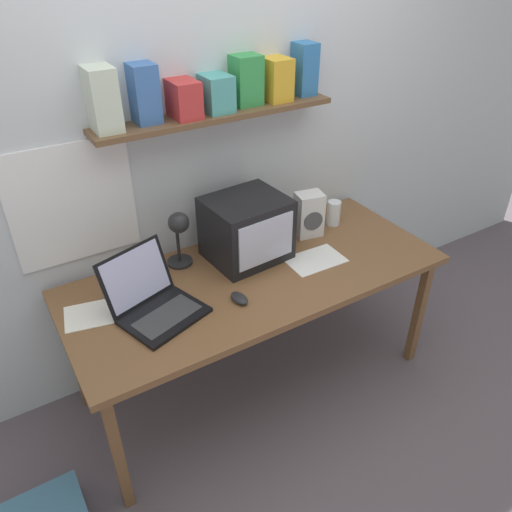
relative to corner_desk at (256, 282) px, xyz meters
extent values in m
plane|color=#63565E|center=(0.00, 0.00, -0.68)|extent=(12.00, 12.00, 0.00)
cube|color=silver|center=(0.00, 0.46, 0.62)|extent=(5.60, 0.06, 2.60)
cube|color=white|center=(-0.70, 0.42, 0.43)|extent=(0.55, 0.01, 0.56)
cube|color=brown|center=(0.00, 0.34, 0.74)|extent=(1.19, 0.18, 0.02)
cube|color=silver|center=(-0.51, 0.36, 0.88)|extent=(0.11, 0.14, 0.26)
cube|color=#3A66AD|center=(-0.33, 0.37, 0.88)|extent=(0.11, 0.12, 0.25)
cube|color=#C03131|center=(-0.16, 0.35, 0.84)|extent=(0.12, 0.16, 0.16)
cube|color=teal|center=(0.01, 0.35, 0.84)|extent=(0.12, 0.15, 0.16)
cube|color=green|center=(0.17, 0.37, 0.87)|extent=(0.13, 0.11, 0.23)
cube|color=gold|center=(0.34, 0.36, 0.85)|extent=(0.12, 0.14, 0.20)
cube|color=#3070B2|center=(0.51, 0.37, 0.88)|extent=(0.10, 0.11, 0.25)
cube|color=brown|center=(0.00, 0.00, 0.04)|extent=(1.85, 0.79, 0.03)
cube|color=brown|center=(-0.86, -0.33, -0.33)|extent=(0.04, 0.05, 0.70)
cube|color=brown|center=(0.86, -0.33, -0.33)|extent=(0.04, 0.05, 0.70)
cube|color=brown|center=(-0.86, 0.33, -0.33)|extent=(0.04, 0.05, 0.70)
cube|color=brown|center=(0.86, 0.33, -0.33)|extent=(0.04, 0.05, 0.70)
cube|color=black|center=(0.04, 0.16, 0.21)|extent=(0.40, 0.35, 0.32)
cube|color=silver|center=(0.05, -0.01, 0.22)|extent=(0.31, 0.03, 0.23)
cube|color=black|center=(-0.51, -0.08, 0.06)|extent=(0.40, 0.35, 0.02)
cube|color=#38383A|center=(-0.50, -0.10, 0.07)|extent=(0.31, 0.22, 0.00)
cube|color=black|center=(-0.56, 0.08, 0.19)|extent=(0.34, 0.19, 0.25)
cube|color=silver|center=(-0.56, 0.08, 0.19)|extent=(0.31, 0.17, 0.22)
cylinder|color=#232326|center=(-0.28, 0.28, 0.06)|extent=(0.13, 0.13, 0.01)
cylinder|color=#232326|center=(-0.28, 0.28, 0.19)|extent=(0.02, 0.02, 0.25)
sphere|color=#232326|center=(-0.29, 0.22, 0.32)|extent=(0.10, 0.10, 0.10)
cylinder|color=white|center=(0.63, 0.19, 0.12)|extent=(0.08, 0.08, 0.14)
cylinder|color=orange|center=(0.63, 0.19, 0.10)|extent=(0.07, 0.07, 0.10)
cube|color=white|center=(0.44, 0.17, 0.18)|extent=(0.16, 0.13, 0.24)
cylinder|color=#4C4C51|center=(0.43, 0.12, 0.16)|extent=(0.11, 0.03, 0.11)
ellipsoid|color=#232326|center=(-0.18, -0.15, 0.07)|extent=(0.07, 0.11, 0.03)
cube|color=white|center=(0.32, -0.06, 0.06)|extent=(0.29, 0.20, 0.00)
cube|color=white|center=(-0.75, 0.10, 0.06)|extent=(0.31, 0.24, 0.00)
camera|label=1|loc=(-1.04, -1.70, 1.46)|focal=35.00mm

